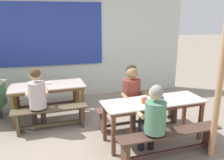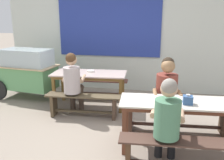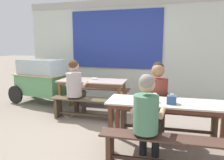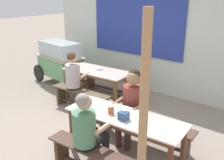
{
  "view_description": "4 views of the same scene",
  "coord_description": "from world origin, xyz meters",
  "views": [
    {
      "loc": [
        -0.41,
        -3.91,
        2.21
      ],
      "look_at": [
        0.64,
        0.33,
        0.99
      ],
      "focal_mm": 37.65,
      "sensor_mm": 36.0,
      "label": 1
    },
    {
      "loc": [
        0.86,
        -3.75,
        1.97
      ],
      "look_at": [
        -0.01,
        0.61,
        0.75
      ],
      "focal_mm": 38.85,
      "sensor_mm": 36.0,
      "label": 2
    },
    {
      "loc": [
        1.4,
        -3.61,
        1.62
      ],
      "look_at": [
        0.13,
        0.3,
        0.92
      ],
      "focal_mm": 35.27,
      "sensor_mm": 36.0,
      "label": 3
    },
    {
      "loc": [
        3.18,
        -3.1,
        2.49
      ],
      "look_at": [
        0.5,
        0.26,
        0.99
      ],
      "focal_mm": 41.21,
      "sensor_mm": 36.0,
      "label": 4
    }
  ],
  "objects": [
    {
      "name": "tissue_box",
      "position": [
        1.27,
        -0.44,
        0.82
      ],
      "size": [
        0.13,
        0.12,
        0.14
      ],
      "color": "#33568C",
      "rests_on": "dining_table_near"
    },
    {
      "name": "dining_table_far",
      "position": [
        -0.6,
        1.08,
        0.68
      ],
      "size": [
        1.61,
        0.81,
        0.76
      ],
      "color": "#C3ACA2",
      "rests_on": "ground_plane"
    },
    {
      "name": "food_cart",
      "position": [
        -2.23,
        1.36,
        0.68
      ],
      "size": [
        1.76,
        0.95,
        1.18
      ],
      "color": "#61A466",
      "rests_on": "ground_plane"
    },
    {
      "name": "dining_table_near",
      "position": [
        1.22,
        -0.35,
        0.68
      ],
      "size": [
        1.85,
        0.75,
        0.76
      ],
      "color": "beige",
      "rests_on": "ground_plane"
    },
    {
      "name": "bench_far_back",
      "position": [
        -0.64,
        1.66,
        0.3
      ],
      "size": [
        1.59,
        0.41,
        0.45
      ],
      "color": "brown",
      "rests_on": "ground_plane"
    },
    {
      "name": "condiment_jar",
      "position": [
        1.02,
        -0.41,
        0.82
      ],
      "size": [
        0.09,
        0.09,
        0.13
      ],
      "color": "#D8542D",
      "rests_on": "dining_table_near"
    },
    {
      "name": "person_right_near_table",
      "position": [
        1.0,
        0.15,
        0.75
      ],
      "size": [
        0.48,
        0.55,
        1.3
      ],
      "color": "#473026",
      "rests_on": "ground_plane"
    },
    {
      "name": "backdrop_wall",
      "position": [
        -0.02,
        2.51,
        1.48
      ],
      "size": [
        6.4,
        0.23,
        2.81
      ],
      "color": "silver",
      "rests_on": "ground_plane"
    },
    {
      "name": "bench_near_front",
      "position": [
        1.27,
        -0.93,
        0.3
      ],
      "size": [
        1.75,
        0.41,
        0.45
      ],
      "color": "#4B3329",
      "rests_on": "ground_plane"
    },
    {
      "name": "person_left_back_turned",
      "position": [
        -0.78,
        0.56,
        0.73
      ],
      "size": [
        0.46,
        0.55,
        1.27
      ],
      "color": "#483930",
      "rests_on": "ground_plane"
    },
    {
      "name": "soup_bowl",
      "position": [
        -0.59,
        1.17,
        0.78
      ],
      "size": [
        0.16,
        0.16,
        0.04
      ],
      "primitive_type": "cylinder",
      "color": "silver",
      "rests_on": "dining_table_far"
    },
    {
      "name": "bench_far_front",
      "position": [
        -0.56,
        0.51,
        0.3
      ],
      "size": [
        1.48,
        0.4,
        0.45
      ],
      "color": "brown",
      "rests_on": "ground_plane"
    },
    {
      "name": "person_near_front",
      "position": [
        0.99,
        -0.88,
        0.71
      ],
      "size": [
        0.44,
        0.55,
        1.24
      ],
      "color": "black",
      "rests_on": "ground_plane"
    },
    {
      "name": "bench_near_back",
      "position": [
        1.18,
        0.22,
        0.31
      ],
      "size": [
        1.81,
        0.44,
        0.45
      ],
      "color": "#51382D",
      "rests_on": "ground_plane"
    },
    {
      "name": "ground_plane",
      "position": [
        0.0,
        0.0,
        0.0
      ],
      "size": [
        40.0,
        40.0,
        0.0
      ],
      "primitive_type": "plane",
      "color": "gray"
    }
  ]
}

